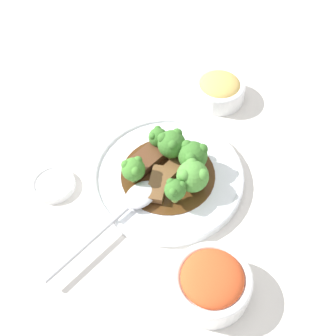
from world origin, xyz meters
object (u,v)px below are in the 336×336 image
at_px(broccoli_floret_0, 193,155).
at_px(broccoli_floret_4, 172,144).
at_px(beef_strip_2, 146,159).
at_px(sauce_dish, 54,184).
at_px(beef_strip_1, 172,169).
at_px(broccoli_floret_2, 193,176).
at_px(broccoli_floret_3, 175,190).
at_px(serving_spoon, 132,203).
at_px(main_plate, 168,176).
at_px(side_bowl_kimchi, 211,283).
at_px(broccoli_floret_5, 158,137).
at_px(beef_strip_0, 158,184).
at_px(broccoli_floret_1, 133,169).
at_px(side_bowl_appetizer, 220,89).

height_order(broccoli_floret_0, broccoli_floret_4, broccoli_floret_4).
xyz_separation_m(beef_strip_2, sauce_dish, (0.09, -0.14, -0.02)).
relative_size(beef_strip_1, broccoli_floret_2, 1.24).
relative_size(broccoli_floret_2, broccoli_floret_3, 1.16).
height_order(broccoli_floret_3, serving_spoon, broccoli_floret_3).
distance_m(broccoli_floret_4, serving_spoon, 0.12).
bearing_deg(broccoli_floret_3, broccoli_floret_0, 173.38).
height_order(beef_strip_2, broccoli_floret_4, broccoli_floret_4).
xyz_separation_m(beef_strip_1, broccoli_floret_4, (-0.03, -0.01, 0.03)).
distance_m(main_plate, side_bowl_kimchi, 0.21).
xyz_separation_m(broccoli_floret_5, sauce_dish, (0.13, -0.15, -0.04)).
relative_size(beef_strip_2, broccoli_floret_0, 1.36).
bearing_deg(beef_strip_1, broccoli_floret_4, -161.02).
bearing_deg(serving_spoon, broccoli_floret_2, 128.46).
bearing_deg(beef_strip_0, broccoli_floret_4, 177.07).
bearing_deg(broccoli_floret_1, broccoli_floret_3, 76.57).
distance_m(broccoli_floret_5, side_bowl_kimchi, 0.27).
height_order(broccoli_floret_3, sauce_dish, broccoli_floret_3).
bearing_deg(broccoli_floret_2, side_bowl_kimchi, 24.87).
relative_size(broccoli_floret_5, serving_spoon, 0.19).
bearing_deg(main_plate, side_bowl_appetizer, 170.72).
relative_size(beef_strip_0, broccoli_floret_3, 1.51).
distance_m(broccoli_floret_3, side_bowl_kimchi, 0.16).
relative_size(beef_strip_1, serving_spoon, 0.31).
height_order(broccoli_floret_1, broccoli_floret_5, broccoli_floret_1).
xyz_separation_m(side_bowl_kimchi, sauce_dish, (-0.10, -0.30, -0.02)).
bearing_deg(broccoli_floret_5, sauce_dish, -49.70).
xyz_separation_m(main_plate, beef_strip_2, (-0.01, -0.04, 0.02)).
relative_size(broccoli_floret_0, side_bowl_appetizer, 0.57).
relative_size(main_plate, beef_strip_0, 3.64).
relative_size(broccoli_floret_1, broccoli_floret_4, 0.83).
bearing_deg(broccoli_floret_5, beef_strip_2, -12.05).
relative_size(beef_strip_1, broccoli_floret_0, 1.21).
relative_size(beef_strip_2, side_bowl_kimchi, 0.66).
xyz_separation_m(beef_strip_2, side_bowl_kimchi, (0.19, 0.16, 0.00)).
relative_size(broccoli_floret_1, side_bowl_appetizer, 0.49).
xyz_separation_m(beef_strip_2, broccoli_floret_1, (0.04, -0.01, 0.02)).
height_order(beef_strip_0, beef_strip_1, same).
bearing_deg(sauce_dish, side_bowl_appetizer, 143.35).
relative_size(broccoli_floret_5, sauce_dish, 0.56).
relative_size(beef_strip_1, broccoli_floret_3, 1.44).
relative_size(beef_strip_1, broccoli_floret_1, 1.40).
height_order(beef_strip_0, serving_spoon, serving_spoon).
relative_size(broccoli_floret_4, side_bowl_appetizer, 0.59).
distance_m(beef_strip_2, side_bowl_appetizer, 0.22).
distance_m(beef_strip_0, broccoli_floret_0, 0.08).
distance_m(main_plate, side_bowl_appetizer, 0.22).
xyz_separation_m(beef_strip_0, beef_strip_2, (-0.04, -0.03, 0.00)).
bearing_deg(sauce_dish, broccoli_floret_2, 104.81).
height_order(main_plate, beef_strip_0, beef_strip_0).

